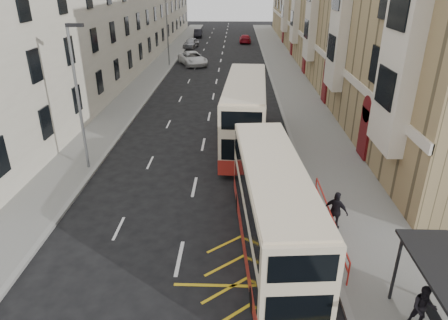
{
  "coord_description": "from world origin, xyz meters",
  "views": [
    {
      "loc": [
        2.2,
        -8.8,
        10.2
      ],
      "look_at": [
        1.64,
        8.42,
        2.33
      ],
      "focal_mm": 32.0,
      "sensor_mm": 36.0,
      "label": 1
    }
  ],
  "objects_px": {
    "pedestrian_far": "(336,211)",
    "car_dark": "(198,33)",
    "double_decker_front": "(272,209)",
    "white_van": "(193,58)",
    "car_red": "(245,39)",
    "car_silver": "(191,43)",
    "pedestrian_mid": "(423,308)",
    "street_lamp_near": "(78,92)",
    "street_lamp_far": "(168,28)",
    "double_decker_rear": "(245,113)"
  },
  "relations": [
    {
      "from": "white_van",
      "to": "car_dark",
      "type": "relative_size",
      "value": 1.35
    },
    {
      "from": "pedestrian_mid",
      "to": "car_dark",
      "type": "xyz_separation_m",
      "value": [
        -13.26,
        68.71,
        -0.21
      ]
    },
    {
      "from": "car_silver",
      "to": "pedestrian_far",
      "type": "bearing_deg",
      "value": -67.35
    },
    {
      "from": "white_van",
      "to": "car_dark",
      "type": "distance_m",
      "value": 26.49
    },
    {
      "from": "car_silver",
      "to": "car_dark",
      "type": "distance_m",
      "value": 12.8
    },
    {
      "from": "street_lamp_far",
      "to": "double_decker_front",
      "type": "bearing_deg",
      "value": -75.06
    },
    {
      "from": "double_decker_front",
      "to": "car_silver",
      "type": "relative_size",
      "value": 2.24
    },
    {
      "from": "pedestrian_far",
      "to": "car_dark",
      "type": "bearing_deg",
      "value": -44.33
    },
    {
      "from": "double_decker_front",
      "to": "pedestrian_mid",
      "type": "relative_size",
      "value": 6.39
    },
    {
      "from": "car_red",
      "to": "white_van",
      "type": "bearing_deg",
      "value": 70.59
    },
    {
      "from": "double_decker_rear",
      "to": "white_van",
      "type": "xyz_separation_m",
      "value": [
        -6.26,
        26.83,
        -1.41
      ]
    },
    {
      "from": "double_decker_front",
      "to": "double_decker_rear",
      "type": "relative_size",
      "value": 0.9
    },
    {
      "from": "street_lamp_far",
      "to": "double_decker_front",
      "type": "distance_m",
      "value": 38.81
    },
    {
      "from": "car_dark",
      "to": "double_decker_rear",
      "type": "bearing_deg",
      "value": -83.82
    },
    {
      "from": "street_lamp_near",
      "to": "pedestrian_mid",
      "type": "relative_size",
      "value": 5.13
    },
    {
      "from": "pedestrian_far",
      "to": "car_dark",
      "type": "height_order",
      "value": "pedestrian_far"
    },
    {
      "from": "street_lamp_near",
      "to": "car_red",
      "type": "height_order",
      "value": "street_lamp_near"
    },
    {
      "from": "street_lamp_near",
      "to": "white_van",
      "type": "bearing_deg",
      "value": 84.74
    },
    {
      "from": "car_dark",
      "to": "white_van",
      "type": "bearing_deg",
      "value": -88.64
    },
    {
      "from": "white_van",
      "to": "car_red",
      "type": "xyz_separation_m",
      "value": [
        7.05,
        19.41,
        -0.13
      ]
    },
    {
      "from": "car_silver",
      "to": "car_red",
      "type": "height_order",
      "value": "car_silver"
    },
    {
      "from": "white_van",
      "to": "car_dark",
      "type": "height_order",
      "value": "white_van"
    },
    {
      "from": "car_silver",
      "to": "pedestrian_mid",
      "type": "bearing_deg",
      "value": -67.11
    },
    {
      "from": "pedestrian_mid",
      "to": "car_dark",
      "type": "height_order",
      "value": "pedestrian_mid"
    },
    {
      "from": "double_decker_front",
      "to": "pedestrian_far",
      "type": "xyz_separation_m",
      "value": [
        2.92,
        1.49,
        -0.94
      ]
    },
    {
      "from": "double_decker_front",
      "to": "white_van",
      "type": "xyz_separation_m",
      "value": [
        -7.13,
        38.38,
        -1.18
      ]
    },
    {
      "from": "double_decker_front",
      "to": "street_lamp_near",
      "type": "bearing_deg",
      "value": 138.85
    },
    {
      "from": "car_dark",
      "to": "street_lamp_near",
      "type": "bearing_deg",
      "value": -93.48
    },
    {
      "from": "street_lamp_near",
      "to": "double_decker_rear",
      "type": "distance_m",
      "value": 10.3
    },
    {
      "from": "car_dark",
      "to": "car_red",
      "type": "bearing_deg",
      "value": -41.11
    },
    {
      "from": "pedestrian_far",
      "to": "car_silver",
      "type": "height_order",
      "value": "pedestrian_far"
    },
    {
      "from": "street_lamp_far",
      "to": "double_decker_rear",
      "type": "relative_size",
      "value": 0.72
    },
    {
      "from": "double_decker_front",
      "to": "pedestrian_mid",
      "type": "height_order",
      "value": "double_decker_front"
    },
    {
      "from": "pedestrian_far",
      "to": "white_van",
      "type": "relative_size",
      "value": 0.31
    },
    {
      "from": "street_lamp_far",
      "to": "street_lamp_near",
      "type": "bearing_deg",
      "value": -90.0
    },
    {
      "from": "double_decker_rear",
      "to": "pedestrian_far",
      "type": "height_order",
      "value": "double_decker_rear"
    },
    {
      "from": "double_decker_front",
      "to": "white_van",
      "type": "relative_size",
      "value": 1.7
    },
    {
      "from": "street_lamp_near",
      "to": "double_decker_rear",
      "type": "xyz_separation_m",
      "value": [
        9.12,
        4.14,
        -2.42
      ]
    },
    {
      "from": "street_lamp_far",
      "to": "double_decker_front",
      "type": "xyz_separation_m",
      "value": [
        9.99,
        -37.41,
        -2.64
      ]
    },
    {
      "from": "street_lamp_near",
      "to": "double_decker_rear",
      "type": "bearing_deg",
      "value": 24.42
    },
    {
      "from": "car_silver",
      "to": "car_red",
      "type": "xyz_separation_m",
      "value": [
        8.75,
        5.77,
        -0.07
      ]
    },
    {
      "from": "pedestrian_far",
      "to": "double_decker_front",
      "type": "bearing_deg",
      "value": 62.14
    },
    {
      "from": "pedestrian_far",
      "to": "car_red",
      "type": "xyz_separation_m",
      "value": [
        -3.01,
        56.3,
        -0.37
      ]
    },
    {
      "from": "double_decker_rear",
      "to": "car_red",
      "type": "distance_m",
      "value": 46.27
    },
    {
      "from": "double_decker_rear",
      "to": "car_red",
      "type": "height_order",
      "value": "double_decker_rear"
    },
    {
      "from": "street_lamp_near",
      "to": "double_decker_front",
      "type": "height_order",
      "value": "street_lamp_near"
    },
    {
      "from": "double_decker_front",
      "to": "pedestrian_far",
      "type": "height_order",
      "value": "double_decker_front"
    },
    {
      "from": "street_lamp_near",
      "to": "double_decker_front",
      "type": "distance_m",
      "value": 12.72
    },
    {
      "from": "car_silver",
      "to": "street_lamp_near",
      "type": "bearing_deg",
      "value": -81.93
    },
    {
      "from": "double_decker_front",
      "to": "car_dark",
      "type": "distance_m",
      "value": 65.43
    }
  ]
}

